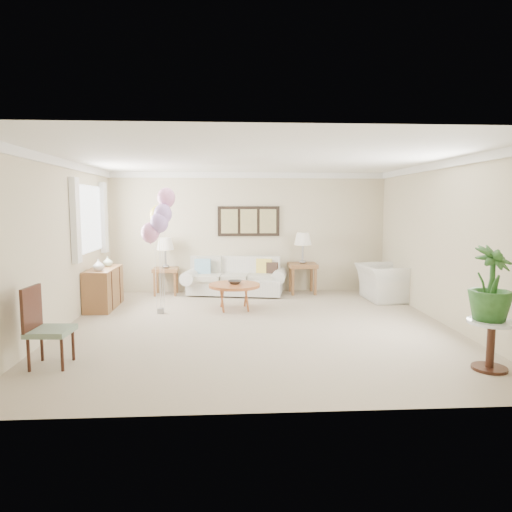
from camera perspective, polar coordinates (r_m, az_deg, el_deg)
The scene contains 18 objects.
ground_plane at distance 7.25m, azimuth 0.15°, elevation -8.81°, with size 6.00×6.00×0.00m, color tan.
room_shell at distance 7.09m, azimuth -0.79°, elevation 4.17°, with size 6.04×6.04×2.60m.
wall_art_triptych at distance 9.96m, azimuth -0.92°, elevation 4.37°, with size 1.35×0.06×0.65m.
sofa at distance 9.77m, azimuth -2.57°, elevation -2.96°, with size 2.30×1.15×0.80m.
end_table_left at distance 9.88m, azimuth -11.20°, elevation -2.01°, with size 0.52×0.48×0.57m.
end_table_right at distance 9.87m, azimuth 5.84°, elevation -1.53°, with size 0.60×0.54×0.65m.
lamp_left at distance 9.81m, azimuth -11.28°, elevation 1.38°, with size 0.37×0.37×0.65m.
lamp_right at distance 9.81m, azimuth 5.88°, elevation 2.01°, with size 0.38×0.38×0.66m.
coffee_table at distance 8.31m, azimuth -2.72°, elevation -3.78°, with size 0.93×0.93×0.47m.
decor_bowl at distance 8.32m, azimuth -2.65°, elevation -3.29°, with size 0.25×0.25×0.06m, color #2D2925.
armchair at distance 9.53m, azimuth 15.84°, elevation -3.20°, with size 1.09×0.95×0.71m, color beige.
side_table at distance 5.96m, azimuth 27.34°, elevation -8.51°, with size 0.54×0.54×0.58m.
potted_plant at distance 5.85m, azimuth 27.30°, elevation -3.07°, with size 0.48×0.48×0.86m, color #20491A.
accent_chair at distance 5.96m, azimuth -24.96°, elevation -7.81°, with size 0.50×0.50×0.96m.
credenza at distance 8.93m, azimuth -18.50°, elevation -3.82°, with size 0.46×1.20×0.74m.
vase_white at distance 8.53m, azimuth -19.07°, elevation -1.09°, with size 0.20×0.20×0.20m, color silver.
vase_sage at distance 9.12m, azimuth -18.04°, elevation -0.66°, with size 0.18×0.18×0.18m, color #B1C6A6.
balloon_cluster at distance 8.03m, azimuth -11.96°, elevation 4.79°, with size 0.57×0.52×2.20m.
Camera 1 is at (-0.44, -6.98, 1.90)m, focal length 32.00 mm.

